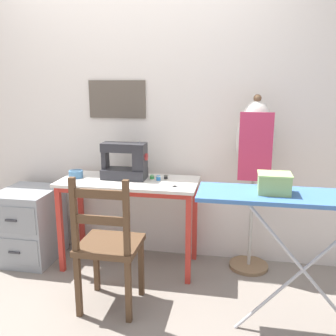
% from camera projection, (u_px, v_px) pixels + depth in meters
% --- Properties ---
extents(ground_plane, '(14.00, 14.00, 0.00)m').
position_uv_depth(ground_plane, '(122.00, 279.00, 2.94)').
color(ground_plane, gray).
extents(wall_back, '(10.00, 0.07, 2.55)m').
position_uv_depth(wall_back, '(137.00, 110.00, 3.18)').
color(wall_back, silver).
rests_on(wall_back, ground_plane).
extents(sewing_table, '(1.11, 0.49, 0.74)m').
position_uv_depth(sewing_table, '(128.00, 193.00, 3.01)').
color(sewing_table, silver).
rests_on(sewing_table, ground_plane).
extents(sewing_machine, '(0.37, 0.18, 0.32)m').
position_uv_depth(sewing_machine, '(127.00, 162.00, 3.02)').
color(sewing_machine, '#28282D').
rests_on(sewing_machine, sewing_table).
extents(fabric_bowl, '(0.11, 0.11, 0.06)m').
position_uv_depth(fabric_bowl, '(76.00, 174.00, 3.07)').
color(fabric_bowl, teal).
rests_on(fabric_bowl, sewing_table).
extents(scissors, '(0.12, 0.07, 0.01)m').
position_uv_depth(scissors, '(178.00, 187.00, 2.81)').
color(scissors, silver).
rests_on(scissors, sewing_table).
extents(thread_spool_near_machine, '(0.04, 0.04, 0.03)m').
position_uv_depth(thread_spool_near_machine, '(152.00, 177.00, 3.03)').
color(thread_spool_near_machine, green).
rests_on(thread_spool_near_machine, sewing_table).
extents(thread_spool_mid_table, '(0.04, 0.04, 0.04)m').
position_uv_depth(thread_spool_mid_table, '(158.00, 178.00, 2.98)').
color(thread_spool_mid_table, '#2875C1').
rests_on(thread_spool_mid_table, sewing_table).
extents(thread_spool_far_edge, '(0.04, 0.04, 0.03)m').
position_uv_depth(thread_spool_far_edge, '(166.00, 177.00, 3.02)').
color(thread_spool_far_edge, black).
rests_on(thread_spool_far_edge, sewing_table).
extents(wooden_chair, '(0.40, 0.38, 0.95)m').
position_uv_depth(wooden_chair, '(108.00, 246.00, 2.47)').
color(wooden_chair, '#513823').
rests_on(wooden_chair, ground_plane).
extents(filing_cabinet, '(0.44, 0.52, 0.62)m').
position_uv_depth(filing_cabinet, '(30.00, 225.00, 3.22)').
color(filing_cabinet, '#93999E').
rests_on(filing_cabinet, ground_plane).
extents(dress_form, '(0.32, 0.32, 1.42)m').
position_uv_depth(dress_form, '(255.00, 152.00, 2.89)').
color(dress_form, '#846647').
rests_on(dress_form, ground_plane).
extents(ironing_board, '(1.25, 0.34, 0.90)m').
position_uv_depth(ironing_board, '(309.00, 203.00, 2.10)').
color(ironing_board, '#3D6BAD').
rests_on(ironing_board, ground_plane).
extents(storage_box, '(0.19, 0.15, 0.12)m').
position_uv_depth(storage_box, '(274.00, 183.00, 2.12)').
color(storage_box, '#8EB266').
rests_on(storage_box, ironing_board).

